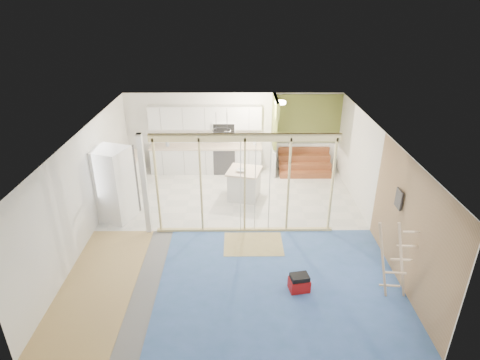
{
  "coord_description": "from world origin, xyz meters",
  "views": [
    {
      "loc": [
        0.12,
        -8.62,
        5.5
      ],
      "look_at": [
        0.19,
        0.6,
        1.15
      ],
      "focal_mm": 30.0,
      "sensor_mm": 36.0,
      "label": 1
    }
  ],
  "objects_px": {
    "island": "(244,184)",
    "ladder": "(395,260)",
    "toolbox": "(299,283)",
    "fridge": "(113,185)"
  },
  "relations": [
    {
      "from": "island",
      "to": "toolbox",
      "type": "xyz_separation_m",
      "value": [
        1.04,
        -4.04,
        -0.26
      ]
    },
    {
      "from": "island",
      "to": "ladder",
      "type": "height_order",
      "value": "ladder"
    },
    {
      "from": "fridge",
      "to": "toolbox",
      "type": "xyz_separation_m",
      "value": [
        4.44,
        -2.91,
        -0.81
      ]
    },
    {
      "from": "island",
      "to": "fridge",
      "type": "bearing_deg",
      "value": -147.0
    },
    {
      "from": "ladder",
      "to": "toolbox",
      "type": "bearing_deg",
      "value": -163.45
    },
    {
      "from": "fridge",
      "to": "island",
      "type": "relative_size",
      "value": 1.78
    },
    {
      "from": "toolbox",
      "to": "ladder",
      "type": "bearing_deg",
      "value": -14.65
    },
    {
      "from": "island",
      "to": "ladder",
      "type": "bearing_deg",
      "value": -41.43
    },
    {
      "from": "island",
      "to": "ladder",
      "type": "xyz_separation_m",
      "value": [
        2.81,
        -4.18,
        0.39
      ]
    },
    {
      "from": "island",
      "to": "toolbox",
      "type": "relative_size",
      "value": 2.49
    }
  ]
}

